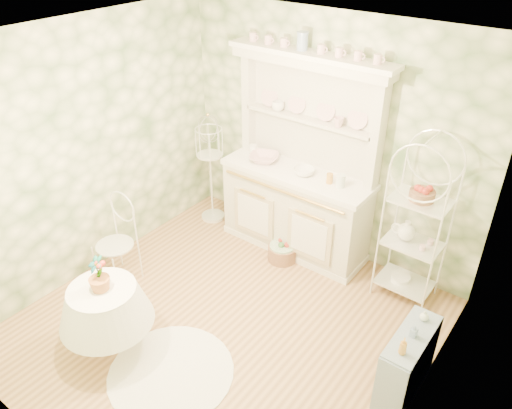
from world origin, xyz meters
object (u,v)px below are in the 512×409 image
Objects in this scene: round_table at (107,316)px; side_shelf at (407,363)px; floor_basket at (282,252)px; bakers_rack at (416,226)px; kitchen_dresser at (298,160)px; birdcage_stand at (210,165)px; cafe_chair at (116,251)px.

side_shelf is at bearing 27.36° from round_table.
side_shelf is 2.03m from floor_basket.
bakers_rack is 5.58× the size of floor_basket.
bakers_rack is at bearing 114.62° from side_shelf.
kitchen_dresser is 1.09m from floor_basket.
bakers_rack is 2.54× the size of side_shelf.
birdcage_stand is 1.42m from floor_basket.
birdcage_stand is 4.98× the size of floor_basket.
bakers_rack is 1.58m from floor_basket.
kitchen_dresser reaches higher than bakers_rack.
kitchen_dresser is 1.26m from birdcage_stand.
floor_basket is (1.23, 1.37, -0.28)m from cafe_chair.
birdcage_stand is at bearing -177.04° from bakers_rack.
cafe_chair is at bearing 136.38° from round_table.
birdcage_stand is at bearing -174.37° from kitchen_dresser.
bakers_rack is at bearing -0.97° from kitchen_dresser.
kitchen_dresser reaches higher than birdcage_stand.
cafe_chair is 2.46× the size of floor_basket.
cafe_chair reaches higher than floor_basket.
floor_basket is at bearing -8.70° from birdcage_stand.
round_table is (-2.33, -1.21, 0.11)m from side_shelf.
round_table reaches higher than cafe_chair.
bakers_rack is 3.11m from cafe_chair.
bakers_rack reaches higher than side_shelf.
cafe_chair is at bearing -125.34° from kitchen_dresser.
floor_basket is at bearing 76.41° from round_table.
cafe_chair is 0.49× the size of birdcage_stand.
side_shelf is at bearing -31.75° from kitchen_dresser.
round_table is (-1.86, -2.35, -0.46)m from bakers_rack.
round_table is 0.52× the size of birdcage_stand.
side_shelf reaches higher than floor_basket.
birdcage_stand is (-3.07, 1.05, 0.47)m from side_shelf.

